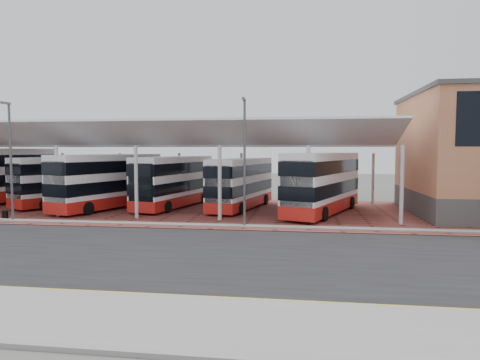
% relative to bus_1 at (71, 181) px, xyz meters
% --- Properties ---
extents(ground, '(140.00, 140.00, 0.00)m').
position_rel_bus_1_xyz_m(ground, '(14.52, -14.81, -2.15)').
color(ground, '#50524C').
extents(road, '(120.00, 14.00, 0.02)m').
position_rel_bus_1_xyz_m(road, '(14.52, -15.81, -2.14)').
color(road, black).
rests_on(road, ground).
extents(forecourt, '(72.00, 16.00, 0.06)m').
position_rel_bus_1_xyz_m(forecourt, '(16.52, -1.81, -2.12)').
color(forecourt, brown).
rests_on(forecourt, ground).
extents(sidewalk, '(120.00, 4.00, 0.14)m').
position_rel_bus_1_xyz_m(sidewalk, '(14.52, -23.81, -2.08)').
color(sidewalk, gray).
rests_on(sidewalk, ground).
extents(north_kerb, '(120.00, 0.80, 0.14)m').
position_rel_bus_1_xyz_m(north_kerb, '(14.52, -8.61, -2.08)').
color(north_kerb, gray).
rests_on(north_kerb, ground).
extents(yellow_line_near, '(120.00, 0.12, 0.01)m').
position_rel_bus_1_xyz_m(yellow_line_near, '(14.52, -21.81, -2.12)').
color(yellow_line_near, '#D3C403').
rests_on(yellow_line_near, road).
extents(yellow_line_far, '(120.00, 0.12, 0.01)m').
position_rel_bus_1_xyz_m(yellow_line_far, '(14.52, -21.51, -2.12)').
color(yellow_line_far, '#D3C403').
rests_on(yellow_line_far, road).
extents(canopy, '(37.00, 11.63, 7.07)m').
position_rel_bus_1_xyz_m(canopy, '(8.52, -0.87, 3.65)').
color(canopy, silver).
rests_on(canopy, ground).
extents(lamp_west, '(0.16, 0.90, 8.07)m').
position_rel_bus_1_xyz_m(lamp_west, '(0.52, -8.54, 2.21)').
color(lamp_west, '#505358').
rests_on(lamp_west, ground).
extents(lamp_east, '(0.16, 0.90, 8.07)m').
position_rel_bus_1_xyz_m(lamp_east, '(16.52, -8.54, 2.21)').
color(lamp_east, '#505358').
rests_on(lamp_east, ground).
extents(bus_1, '(6.63, 10.18, 4.20)m').
position_rel_bus_1_xyz_m(bus_1, '(0.00, 0.00, 0.00)').
color(bus_1, white).
rests_on(bus_1, forecourt).
extents(bus_2, '(5.82, 11.05, 4.46)m').
position_rel_bus_1_xyz_m(bus_2, '(4.34, -1.81, 0.13)').
color(bus_2, white).
rests_on(bus_2, forecourt).
extents(bus_3, '(4.49, 10.63, 4.27)m').
position_rel_bus_1_xyz_m(bus_3, '(9.46, -0.13, 0.03)').
color(bus_3, white).
rests_on(bus_3, forecourt).
extents(bus_4, '(4.38, 10.25, 4.12)m').
position_rel_bus_1_xyz_m(bus_4, '(15.19, -0.25, -0.04)').
color(bus_4, white).
rests_on(bus_4, forecourt).
extents(bus_5, '(6.42, 11.32, 4.59)m').
position_rel_bus_1_xyz_m(bus_5, '(21.73, -2.17, 0.19)').
color(bus_5, white).
rests_on(bus_5, forecourt).
extents(suitcase, '(0.33, 0.24, 0.57)m').
position_rel_bus_1_xyz_m(suitcase, '(-0.48, -7.96, -1.80)').
color(suitcase, black).
rests_on(suitcase, forecourt).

